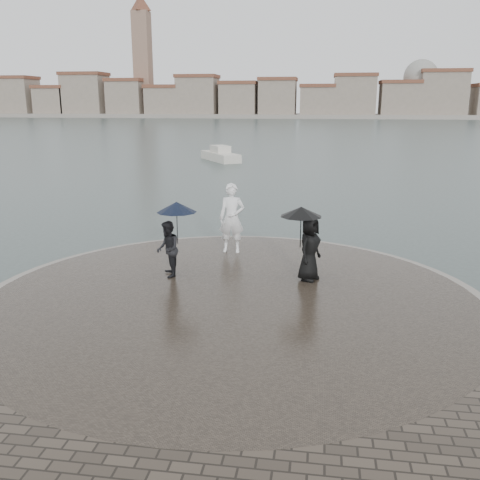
# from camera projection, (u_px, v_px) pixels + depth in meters

# --- Properties ---
(ground) EXTENTS (400.00, 400.00, 0.00)m
(ground) POSITION_uv_depth(u_px,v_px,m) (200.00, 382.00, 9.74)
(ground) COLOR #2B3835
(ground) RESTS_ON ground
(kerb_ring) EXTENTS (12.50, 12.50, 0.32)m
(kerb_ring) POSITION_uv_depth(u_px,v_px,m) (232.00, 304.00, 13.04)
(kerb_ring) COLOR gray
(kerb_ring) RESTS_ON ground
(quay_tip) EXTENTS (11.90, 11.90, 0.36)m
(quay_tip) POSITION_uv_depth(u_px,v_px,m) (232.00, 303.00, 13.04)
(quay_tip) COLOR #2D261E
(quay_tip) RESTS_ON ground
(statue) EXTENTS (0.80, 0.53, 2.17)m
(statue) POSITION_uv_depth(u_px,v_px,m) (232.00, 218.00, 16.60)
(statue) COLOR white
(statue) RESTS_ON quay_tip
(visitor_left) EXTENTS (1.19, 1.08, 2.04)m
(visitor_left) POSITION_uv_depth(u_px,v_px,m) (171.00, 235.00, 14.25)
(visitor_left) COLOR black
(visitor_left) RESTS_ON quay_tip
(visitor_right) EXTENTS (1.23, 1.15, 1.95)m
(visitor_right) POSITION_uv_depth(u_px,v_px,m) (307.00, 238.00, 13.99)
(visitor_right) COLOR black
(visitor_right) RESTS_ON quay_tip
(far_skyline) EXTENTS (260.00, 20.00, 37.00)m
(far_skyline) POSITION_uv_depth(u_px,v_px,m) (297.00, 99.00, 163.01)
(far_skyline) COLOR gray
(far_skyline) RESTS_ON ground
(boats) EXTENTS (37.95, 6.44, 1.50)m
(boats) POSITION_uv_depth(u_px,v_px,m) (419.00, 159.00, 44.20)
(boats) COLOR beige
(boats) RESTS_ON ground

